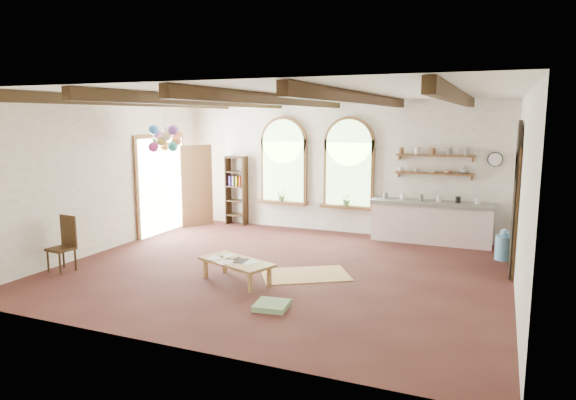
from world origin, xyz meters
The scene contains 27 objects.
floor centered at (0.00, 0.00, 0.00)m, with size 8.00×8.00×0.00m, color #4C251F.
ceiling_beams centered at (0.00, 0.00, 3.10)m, with size 6.20×6.80×0.18m, color #352511, non-canonical shape.
window_left centered at (-1.40, 3.43, 1.63)m, with size 1.30×0.28×2.20m.
window_right centered at (0.30, 3.43, 1.63)m, with size 1.30×0.28×2.20m.
left_doorway centered at (-3.95, 1.80, 1.15)m, with size 0.10×1.90×2.50m, color brown.
right_doorway centered at (3.95, 1.50, 1.10)m, with size 0.10×1.30×2.40m, color black.
kitchen_counter centered at (2.30, 3.20, 0.48)m, with size 2.68×0.62×0.94m.
wall_shelf_lower centered at (2.30, 3.38, 1.55)m, with size 1.70×0.24×0.04m, color brown.
wall_shelf_upper centered at (2.30, 3.38, 1.95)m, with size 1.70×0.24×0.04m, color brown.
wall_clock centered at (3.55, 3.45, 1.90)m, with size 0.32×0.32×0.04m, color black.
bookshelf centered at (-2.70, 3.32, 0.90)m, with size 0.53×0.32×1.80m.
coffee_table centered at (-0.40, -0.97, 0.34)m, with size 1.47×1.04×0.38m.
side_chair centered at (-3.65, -1.64, 0.29)m, with size 0.45×0.45×1.02m.
floor_mat centered at (0.55, -0.16, 0.01)m, with size 1.53×0.94×0.02m, color tan.
floor_cushion centered at (0.66, -1.86, 0.04)m, with size 0.48×0.48×0.08m, color #7AA26F.
water_jug_a centered at (3.10, 3.20, 0.26)m, with size 0.31×0.31×0.61m.
water_jug_b centered at (3.82, 2.30, 0.27)m, with size 0.32×0.32×0.63m.
balloon_cluster centered at (-3.08, 0.83, 2.35)m, with size 0.80×0.80×1.14m.
table_book centered at (-0.59, -0.84, 0.39)m, with size 0.15×0.22×0.02m, color olive.
tablet centered at (-0.31, -0.97, 0.39)m, with size 0.19×0.27×0.01m, color black.
potted_plant_left centered at (-1.40, 3.32, 0.85)m, with size 0.27×0.23×0.30m, color #598C4C.
potted_plant_right centered at (0.30, 3.32, 0.85)m, with size 0.27×0.23×0.30m, color #598C4C.
shelf_cup_a centered at (1.55, 3.38, 1.62)m, with size 0.12×0.10×0.10m, color white.
shelf_cup_b centered at (1.90, 3.38, 1.62)m, with size 0.10×0.10×0.09m, color beige.
shelf_bowl_a centered at (2.25, 3.38, 1.60)m, with size 0.22×0.22×0.05m, color beige.
shelf_bowl_b centered at (2.60, 3.38, 1.60)m, with size 0.20×0.20×0.06m, color #8C664C.
shelf_vase centered at (2.95, 3.38, 1.67)m, with size 0.18×0.18×0.19m, color slate.
Camera 1 is at (3.67, -8.45, 2.80)m, focal length 32.00 mm.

